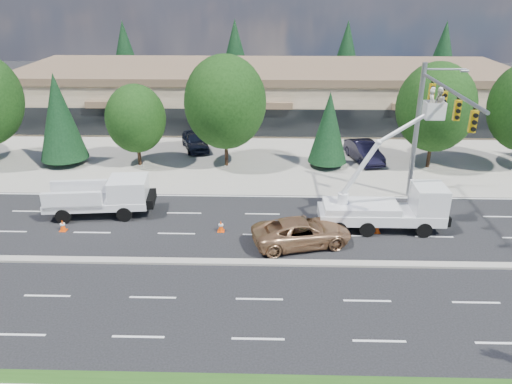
{
  "coord_description": "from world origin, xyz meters",
  "views": [
    {
      "loc": [
        0.36,
        -22.6,
        13.69
      ],
      "look_at": [
        -0.35,
        3.93,
        2.4
      ],
      "focal_mm": 35.0,
      "sensor_mm": 36.0,
      "label": 1
    }
  ],
  "objects_px": {
    "minivan": "(302,232)",
    "utility_pickup": "(105,200)",
    "bucket_truck": "(394,201)",
    "signal_mast": "(429,118)"
  },
  "relations": [
    {
      "from": "signal_mast",
      "to": "minivan",
      "type": "relative_size",
      "value": 1.84
    },
    {
      "from": "minivan",
      "to": "signal_mast",
      "type": "bearing_deg",
      "value": -72.51
    },
    {
      "from": "utility_pickup",
      "to": "bucket_truck",
      "type": "relative_size",
      "value": 0.76
    },
    {
      "from": "bucket_truck",
      "to": "minivan",
      "type": "bearing_deg",
      "value": -159.24
    },
    {
      "from": "signal_mast",
      "to": "minivan",
      "type": "distance_m",
      "value": 10.61
    },
    {
      "from": "signal_mast",
      "to": "bucket_truck",
      "type": "distance_m",
      "value": 5.61
    },
    {
      "from": "signal_mast",
      "to": "minivan",
      "type": "bearing_deg",
      "value": -147.68
    },
    {
      "from": "signal_mast",
      "to": "bucket_truck",
      "type": "relative_size",
      "value": 1.2
    },
    {
      "from": "utility_pickup",
      "to": "bucket_truck",
      "type": "bearing_deg",
      "value": -10.99
    },
    {
      "from": "minivan",
      "to": "utility_pickup",
      "type": "bearing_deg",
      "value": 58.77
    }
  ]
}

